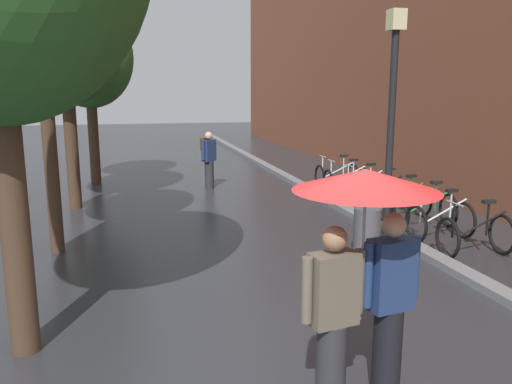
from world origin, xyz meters
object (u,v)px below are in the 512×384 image
parked_bicycle_2 (425,210)px  pedestrian_walking_midground (209,158)px  street_tree_1 (38,4)px  parked_bicycle_0 (475,235)px  street_tree_2 (63,31)px  parked_bicycle_1 (440,220)px  litter_bin (367,233)px  parked_bicycle_5 (363,187)px  parked_bicycle_6 (346,181)px  street_lamp_post (391,115)px  street_tree_3 (89,58)px  parked_bicycle_4 (382,193)px  parked_bicycle_7 (337,175)px  parked_bicycle_3 (402,202)px  couple_under_umbrella (364,247)px

parked_bicycle_2 → pedestrian_walking_midground: bearing=124.2°
street_tree_1 → parked_bicycle_0: bearing=-16.1°
street_tree_2 → parked_bicycle_1: street_tree_2 is taller
litter_bin → parked_bicycle_5: bearing=65.1°
parked_bicycle_0 → litter_bin: 1.84m
parked_bicycle_6 → street_lamp_post: size_ratio=0.27×
parked_bicycle_5 → street_lamp_post: bearing=-110.5°
street_tree_2 → pedestrian_walking_midground: bearing=26.1°
parked_bicycle_1 → parked_bicycle_6: size_ratio=1.02×
street_lamp_post → parked_bicycle_1: bearing=19.0°
street_tree_3 → parked_bicycle_2: 10.15m
street_tree_3 → parked_bicycle_2: size_ratio=4.53×
parked_bicycle_1 → parked_bicycle_4: (0.19, 2.62, 0.00)m
parked_bicycle_2 → parked_bicycle_6: same height
parked_bicycle_6 → parked_bicycle_7: bearing=83.5°
parked_bicycle_3 → pedestrian_walking_midground: bearing=128.3°
parked_bicycle_0 → parked_bicycle_7: size_ratio=1.02×
street_tree_1 → parked_bicycle_0: street_tree_1 is taller
parked_bicycle_5 → litter_bin: bearing=-114.9°
parked_bicycle_4 → couple_under_umbrella: (-3.83, -6.90, 1.08)m
parked_bicycle_3 → parked_bicycle_4: bearing=87.8°
parked_bicycle_2 → parked_bicycle_7: 4.38m
litter_bin → pedestrian_walking_midground: bearing=103.3°
couple_under_umbrella → parked_bicycle_0: bearing=42.0°
parked_bicycle_3 → parked_bicycle_7: 3.57m
parked_bicycle_3 → parked_bicycle_0: bearing=-92.8°
parked_bicycle_0 → pedestrian_walking_midground: bearing=115.7°
couple_under_umbrella → litter_bin: size_ratio=2.48×
litter_bin → pedestrian_walking_midground: 6.91m
parked_bicycle_0 → pedestrian_walking_midground: (-3.40, 7.06, 0.48)m
street_lamp_post → litter_bin: size_ratio=4.69×
parked_bicycle_3 → street_lamp_post: street_lamp_post is taller
couple_under_umbrella → litter_bin: (1.86, 3.66, -1.03)m
street_tree_3 → couple_under_umbrella: street_tree_3 is taller
litter_bin → street_tree_1: bearing=162.2°
parked_bicycle_5 → parked_bicycle_6: (-0.07, 0.89, 0.00)m
street_tree_3 → street_lamp_post: (5.18, -8.14, -1.29)m
parked_bicycle_3 → parked_bicycle_6: size_ratio=1.08×
parked_bicycle_7 → couple_under_umbrella: couple_under_umbrella is taller
street_tree_2 → parked_bicycle_6: size_ratio=5.25×
parked_bicycle_1 → parked_bicycle_3: same height
parked_bicycle_1 → parked_bicycle_2: size_ratio=0.98×
street_tree_2 → pedestrian_walking_midground: size_ratio=3.55×
parked_bicycle_7 → parked_bicycle_0: bearing=-91.0°
street_tree_1 → street_tree_3: bearing=87.7°
parked_bicycle_5 → street_tree_3: bearing=147.5°
couple_under_umbrella → parked_bicycle_3: bearing=57.3°
parked_bicycle_3 → parked_bicycle_5: size_ratio=1.02×
parked_bicycle_5 → street_tree_1: bearing=-160.5°
street_tree_1 → couple_under_umbrella: bearing=-59.0°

